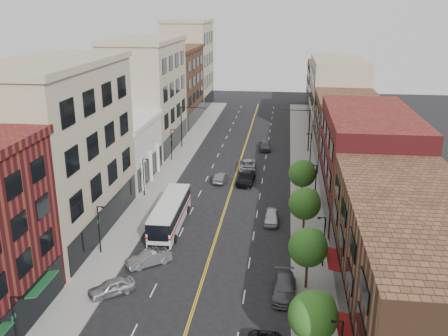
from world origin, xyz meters
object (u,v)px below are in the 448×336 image
at_px(car_angle_a, 112,287).
at_px(car_lane_b, 247,166).
at_px(car_parked_mid, 284,288).
at_px(car_parked_far, 272,217).
at_px(car_lane_behind, 221,178).
at_px(city_bus, 170,212).
at_px(car_angle_b, 149,258).
at_px(car_lane_a, 246,178).
at_px(car_lane_c, 265,145).

height_order(car_angle_a, car_lane_b, car_lane_b).
height_order(car_parked_mid, car_lane_b, car_lane_b).
height_order(car_parked_far, car_lane_behind, car_parked_far).
xyz_separation_m(city_bus, car_lane_b, (7.00, 21.29, -1.04)).
relative_size(car_angle_b, car_lane_a, 0.80).
relative_size(city_bus, car_angle_b, 2.73).
relative_size(car_parked_mid, car_lane_a, 0.92).
xyz_separation_m(city_bus, car_lane_c, (9.12, 32.97, -1.00)).
xyz_separation_m(car_angle_b, car_parked_mid, (13.00, -3.71, 0.01)).
bearing_deg(city_bus, car_angle_a, -98.64).
relative_size(car_angle_b, car_parked_mid, 0.86).
bearing_deg(car_lane_c, car_lane_a, -100.36).
bearing_deg(city_bus, car_parked_far, 11.71).
xyz_separation_m(car_angle_a, car_parked_far, (13.20, 16.82, 0.03)).
bearing_deg(car_angle_a, car_lane_a, 125.78).
height_order(car_angle_b, car_parked_far, car_angle_b).
height_order(city_bus, car_lane_c, city_bus).
relative_size(city_bus, car_parked_mid, 2.36).
distance_m(car_angle_b, car_lane_behind, 24.68).
relative_size(city_bus, car_lane_behind, 2.92).
height_order(car_angle_a, car_angle_b, car_angle_b).
bearing_deg(car_angle_b, car_parked_far, 97.60).
bearing_deg(car_parked_far, city_bus, -167.06).
xyz_separation_m(car_parked_mid, car_lane_b, (-5.90, 33.83, 0.00)).
xyz_separation_m(car_angle_b, car_parked_far, (11.40, 11.38, -0.00)).
distance_m(car_angle_a, car_angle_b, 5.73).
relative_size(car_lane_b, car_lane_c, 1.16).
bearing_deg(car_angle_a, city_bus, 135.34).
bearing_deg(car_lane_a, car_lane_behind, -176.74).
relative_size(city_bus, car_parked_far, 2.83).
distance_m(city_bus, car_parked_far, 11.63).
xyz_separation_m(car_angle_a, car_parked_mid, (14.80, 1.72, 0.04)).
xyz_separation_m(car_parked_mid, car_lane_behind, (-9.20, 28.11, -0.06)).
height_order(car_lane_behind, car_lane_c, car_lane_c).
height_order(city_bus, car_lane_behind, city_bus).
distance_m(car_angle_a, car_lane_behind, 30.35).
height_order(city_bus, car_parked_far, city_bus).
distance_m(car_lane_behind, car_lane_b, 6.61).
bearing_deg(car_angle_b, car_lane_behind, 133.79).
bearing_deg(car_parked_mid, car_lane_a, 100.81).
height_order(car_parked_far, car_lane_a, car_lane_a).
bearing_deg(car_angle_a, car_lane_c, 129.80).
relative_size(city_bus, car_angle_a, 2.95).
bearing_deg(car_lane_behind, car_parked_far, 126.02).
relative_size(car_parked_mid, car_lane_b, 0.95).
xyz_separation_m(car_lane_a, car_lane_b, (-0.29, 5.76, -0.05)).
bearing_deg(car_lane_a, car_lane_b, 96.74).
bearing_deg(car_lane_a, car_parked_mid, -74.87).
distance_m(car_angle_a, car_parked_mid, 14.90).
distance_m(car_angle_b, car_lane_a, 25.45).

